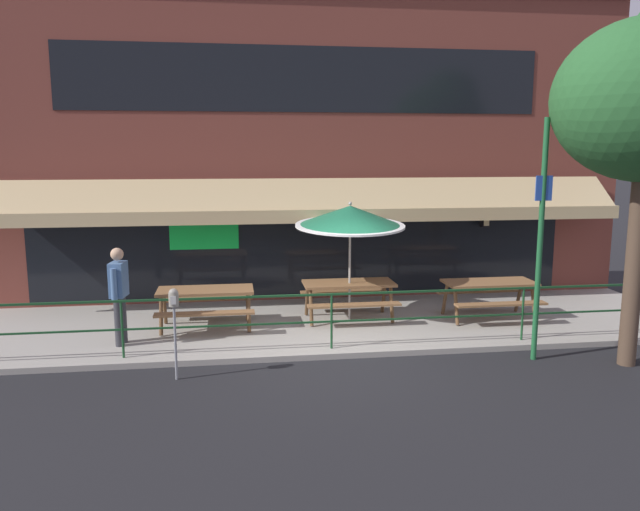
{
  "coord_description": "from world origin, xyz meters",
  "views": [
    {
      "loc": [
        -1.65,
        -9.85,
        3.45
      ],
      "look_at": [
        -0.01,
        1.6,
        1.5
      ],
      "focal_mm": 35.0,
      "sensor_mm": 36.0,
      "label": 1
    }
  ],
  "objects_px": {
    "picnic_table_centre": "(349,290)",
    "patio_umbrella_centre": "(350,217)",
    "picnic_table_right": "(489,289)",
    "pedestrian_walking": "(119,291)",
    "parking_meter_near": "(174,306)",
    "picnic_table_left": "(206,297)",
    "street_sign_pole": "(540,239)"
  },
  "relations": [
    {
      "from": "picnic_table_centre",
      "to": "patio_umbrella_centre",
      "type": "distance_m",
      "value": 1.48
    },
    {
      "from": "picnic_table_right",
      "to": "pedestrian_walking",
      "type": "height_order",
      "value": "pedestrian_walking"
    },
    {
      "from": "pedestrian_walking",
      "to": "parking_meter_near",
      "type": "height_order",
      "value": "pedestrian_walking"
    },
    {
      "from": "parking_meter_near",
      "to": "picnic_table_right",
      "type": "bearing_deg",
      "value": 21.22
    },
    {
      "from": "picnic_table_right",
      "to": "parking_meter_near",
      "type": "bearing_deg",
      "value": -158.78
    },
    {
      "from": "picnic_table_centre",
      "to": "pedestrian_walking",
      "type": "height_order",
      "value": "pedestrian_walking"
    },
    {
      "from": "pedestrian_walking",
      "to": "parking_meter_near",
      "type": "relative_size",
      "value": 1.2
    },
    {
      "from": "picnic_table_centre",
      "to": "parking_meter_near",
      "type": "height_order",
      "value": "parking_meter_near"
    },
    {
      "from": "picnic_table_centre",
      "to": "picnic_table_right",
      "type": "xyz_separation_m",
      "value": [
        2.81,
        -0.33,
        0.0
      ]
    },
    {
      "from": "picnic_table_centre",
      "to": "parking_meter_near",
      "type": "bearing_deg",
      "value": -140.1
    },
    {
      "from": "patio_umbrella_centre",
      "to": "parking_meter_near",
      "type": "bearing_deg",
      "value": -141.04
    },
    {
      "from": "picnic_table_left",
      "to": "pedestrian_walking",
      "type": "relative_size",
      "value": 1.05
    },
    {
      "from": "patio_umbrella_centre",
      "to": "street_sign_pole",
      "type": "relative_size",
      "value": 0.6
    },
    {
      "from": "parking_meter_near",
      "to": "pedestrian_walking",
      "type": "bearing_deg",
      "value": 123.59
    },
    {
      "from": "picnic_table_left",
      "to": "street_sign_pole",
      "type": "height_order",
      "value": "street_sign_pole"
    },
    {
      "from": "picnic_table_right",
      "to": "street_sign_pole",
      "type": "distance_m",
      "value": 2.59
    },
    {
      "from": "patio_umbrella_centre",
      "to": "pedestrian_walking",
      "type": "bearing_deg",
      "value": -167.34
    },
    {
      "from": "picnic_table_centre",
      "to": "parking_meter_near",
      "type": "distance_m",
      "value": 4.16
    },
    {
      "from": "picnic_table_left",
      "to": "picnic_table_right",
      "type": "distance_m",
      "value": 5.61
    },
    {
      "from": "picnic_table_centre",
      "to": "pedestrian_walking",
      "type": "distance_m",
      "value": 4.38
    },
    {
      "from": "pedestrian_walking",
      "to": "parking_meter_near",
      "type": "bearing_deg",
      "value": -56.41
    },
    {
      "from": "picnic_table_centre",
      "to": "street_sign_pole",
      "type": "relative_size",
      "value": 0.45
    },
    {
      "from": "patio_umbrella_centre",
      "to": "street_sign_pole",
      "type": "distance_m",
      "value": 3.63
    },
    {
      "from": "picnic_table_left",
      "to": "pedestrian_walking",
      "type": "height_order",
      "value": "pedestrian_walking"
    },
    {
      "from": "street_sign_pole",
      "to": "picnic_table_right",
      "type": "bearing_deg",
      "value": 86.49
    },
    {
      "from": "patio_umbrella_centre",
      "to": "parking_meter_near",
      "type": "height_order",
      "value": "patio_umbrella_centre"
    },
    {
      "from": "pedestrian_walking",
      "to": "street_sign_pole",
      "type": "bearing_deg",
      "value": -12.26
    },
    {
      "from": "picnic_table_left",
      "to": "picnic_table_centre",
      "type": "bearing_deg",
      "value": 4.8
    },
    {
      "from": "picnic_table_right",
      "to": "pedestrian_walking",
      "type": "xyz_separation_m",
      "value": [
        -7.04,
        -0.71,
        0.35
      ]
    },
    {
      "from": "picnic_table_left",
      "to": "picnic_table_centre",
      "type": "relative_size",
      "value": 1.0
    },
    {
      "from": "picnic_table_left",
      "to": "picnic_table_centre",
      "type": "distance_m",
      "value": 2.82
    },
    {
      "from": "pedestrian_walking",
      "to": "picnic_table_centre",
      "type": "bearing_deg",
      "value": 13.78
    }
  ]
}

